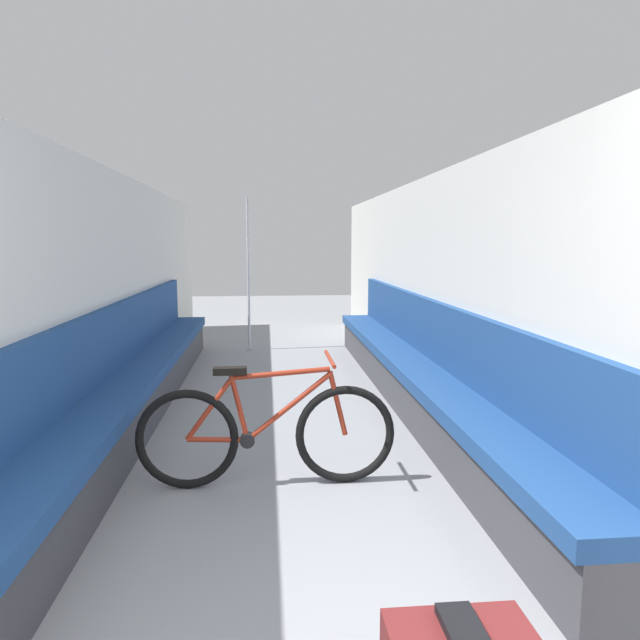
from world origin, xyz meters
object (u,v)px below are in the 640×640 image
(grab_pole_near, at_px, (248,277))
(bicycle, at_px, (267,433))
(bench_seat_row_left, at_px, (137,380))
(bench_seat_row_right, at_px, (416,374))

(grab_pole_near, bearing_deg, bicycle, -87.00)
(grab_pole_near, bearing_deg, bench_seat_row_left, -106.49)
(bicycle, distance_m, grab_pole_near, 4.58)
(bench_seat_row_left, xyz_separation_m, grab_pole_near, (0.88, 2.97, 0.71))
(bench_seat_row_left, relative_size, bench_seat_row_right, 1.00)
(bench_seat_row_right, height_order, bicycle, bench_seat_row_right)
(bench_seat_row_right, distance_m, grab_pole_near, 3.44)
(bench_seat_row_left, bearing_deg, bicycle, -54.39)
(bench_seat_row_left, distance_m, grab_pole_near, 3.17)
(bicycle, height_order, grab_pole_near, grab_pole_near)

